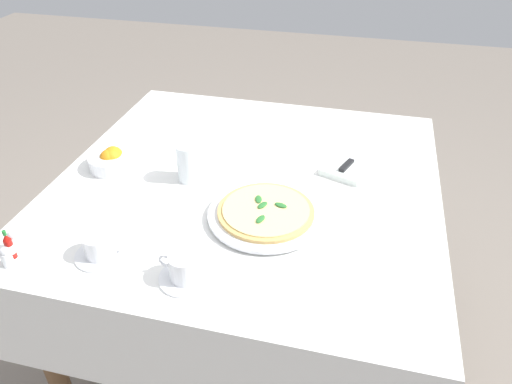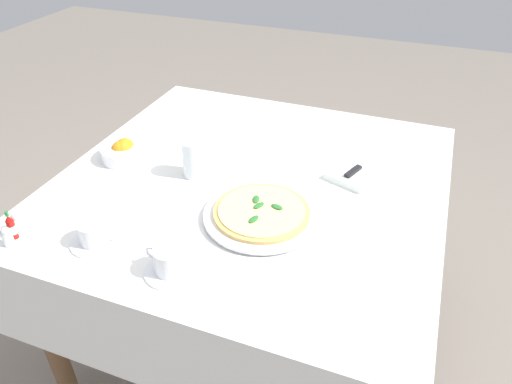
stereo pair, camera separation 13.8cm
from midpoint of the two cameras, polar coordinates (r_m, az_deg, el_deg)
name	(u,v)px [view 1 (the left image)]	position (r m, az deg, el deg)	size (l,w,h in m)	color
ground_plane	(249,334)	(1.97, -2.91, -16.61)	(8.00, 8.00, 0.00)	slate
dining_table	(248,212)	(1.54, -3.56, -2.51)	(1.15, 1.15, 0.73)	white
pizza_plate	(266,215)	(1.31, -1.84, -2.83)	(0.32, 0.32, 0.02)	white
pizza	(266,211)	(1.30, -1.85, -2.34)	(0.26, 0.26, 0.02)	#DBAD60
coffee_cup_near_left	(100,246)	(1.26, -21.07, -6.18)	(0.13, 0.13, 0.06)	white
coffee_cup_near_right	(185,268)	(1.14, -11.92, -9.00)	(0.13, 0.13, 0.07)	white
water_glass_left_edge	(189,164)	(1.47, -10.71, 3.21)	(0.07, 0.07, 0.12)	white
napkin_folded	(352,163)	(1.55, 8.91, 3.37)	(0.25, 0.20, 0.02)	white
dinner_knife	(353,159)	(1.55, 9.01, 3.85)	(0.19, 0.09, 0.01)	silver
citrus_bowl	(113,159)	(1.60, -19.08, 3.60)	(0.15, 0.15, 0.07)	white
hot_sauce_bottle	(9,246)	(1.35, -29.95, -5.75)	(0.02, 0.02, 0.08)	#B7140F
salt_shaker	(14,241)	(1.37, -29.44, -5.25)	(0.03, 0.03, 0.06)	white
pepper_shaker	(7,258)	(1.33, -30.25, -6.87)	(0.03, 0.03, 0.06)	white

